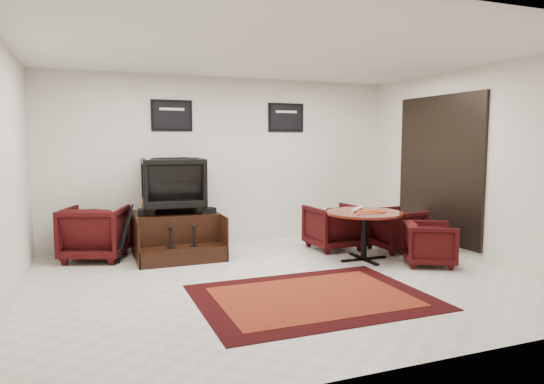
{
  "coord_description": "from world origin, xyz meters",
  "views": [
    {
      "loc": [
        -2.25,
        -5.47,
        1.74
      ],
      "look_at": [
        0.22,
        0.9,
        1.02
      ],
      "focal_mm": 32.0,
      "sensor_mm": 36.0,
      "label": 1
    }
  ],
  "objects": [
    {
      "name": "ground",
      "position": [
        0.0,
        0.0,
        0.0
      ],
      "size": [
        6.0,
        6.0,
        0.0
      ],
      "primitive_type": "plane",
      "color": "silver",
      "rests_on": "ground"
    },
    {
      "name": "room_shell",
      "position": [
        0.41,
        0.12,
        1.79
      ],
      "size": [
        6.02,
        5.02,
        2.81
      ],
      "color": "white",
      "rests_on": "ground"
    },
    {
      "name": "area_rug",
      "position": [
        0.08,
        -0.73,
        0.01
      ],
      "size": [
        2.54,
        1.91,
        0.01
      ],
      "color": "black",
      "rests_on": "ground"
    },
    {
      "name": "shine_podium",
      "position": [
        -0.98,
        1.89,
        0.3
      ],
      "size": [
        1.26,
        1.29,
        0.65
      ],
      "color": "black",
      "rests_on": "ground"
    },
    {
      "name": "shine_chair",
      "position": [
        -0.98,
        2.02,
        1.12
      ],
      "size": [
        0.98,
        0.92,
        0.94
      ],
      "primitive_type": "imported",
      "rotation": [
        0.0,
        0.0,
        3.07
      ],
      "color": "black",
      "rests_on": "shine_podium"
    },
    {
      "name": "shoes_pair",
      "position": [
        -1.43,
        1.82,
        0.69
      ],
      "size": [
        0.24,
        0.27,
        0.09
      ],
      "color": "black",
      "rests_on": "shine_podium"
    },
    {
      "name": "polish_kit",
      "position": [
        -0.54,
        1.68,
        0.69
      ],
      "size": [
        0.28,
        0.23,
        0.09
      ],
      "primitive_type": "cube",
      "rotation": [
        0.0,
        0.0,
        0.27
      ],
      "color": "black",
      "rests_on": "shine_podium"
    },
    {
      "name": "umbrella_black",
      "position": [
        -1.75,
        1.66,
        0.4
      ],
      "size": [
        0.3,
        0.11,
        0.8
      ],
      "primitive_type": null,
      "color": "black",
      "rests_on": "ground"
    },
    {
      "name": "umbrella_hooked",
      "position": [
        -1.73,
        1.84,
        0.43
      ],
      "size": [
        0.32,
        0.12,
        0.85
      ],
      "primitive_type": null,
      "color": "black",
      "rests_on": "ground"
    },
    {
      "name": "armchair_side",
      "position": [
        -2.14,
        2.01,
        0.44
      ],
      "size": [
        1.06,
        1.03,
        0.87
      ],
      "primitive_type": "imported",
      "rotation": [
        0.0,
        0.0,
        2.8
      ],
      "color": "black",
      "rests_on": "ground"
    },
    {
      "name": "meeting_table",
      "position": [
        1.53,
        0.54,
        0.63
      ],
      "size": [
        1.1,
        1.1,
        0.72
      ],
      "color": "#4C160A",
      "rests_on": "ground"
    },
    {
      "name": "table_chair_back",
      "position": [
        1.47,
        1.37,
        0.4
      ],
      "size": [
        0.8,
        0.76,
        0.79
      ],
      "primitive_type": "imported",
      "rotation": [
        0.0,
        0.0,
        3.19
      ],
      "color": "black",
      "rests_on": "ground"
    },
    {
      "name": "table_chair_window",
      "position": [
        2.35,
        0.92,
        0.37
      ],
      "size": [
        0.73,
        0.77,
        0.74
      ],
      "primitive_type": "imported",
      "rotation": [
        0.0,
        0.0,
        1.65
      ],
      "color": "black",
      "rests_on": "ground"
    },
    {
      "name": "table_chair_corner",
      "position": [
        2.23,
        -0.05,
        0.33
      ],
      "size": [
        0.84,
        0.86,
        0.67
      ],
      "primitive_type": "imported",
      "rotation": [
        0.0,
        0.0,
        1.08
      ],
      "color": "black",
      "rests_on": "ground"
    },
    {
      "name": "paper_roll",
      "position": [
        1.48,
        0.67,
        0.74
      ],
      "size": [
        0.35,
        0.31,
        0.05
      ],
      "primitive_type": "cylinder",
      "rotation": [
        0.0,
        1.57,
        0.71
      ],
      "color": "silver",
      "rests_on": "meeting_table"
    },
    {
      "name": "table_clutter",
      "position": [
        1.58,
        0.47,
        0.72
      ],
      "size": [
        0.57,
        0.34,
        0.01
      ],
      "color": "#E95F0C",
      "rests_on": "meeting_table"
    }
  ]
}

